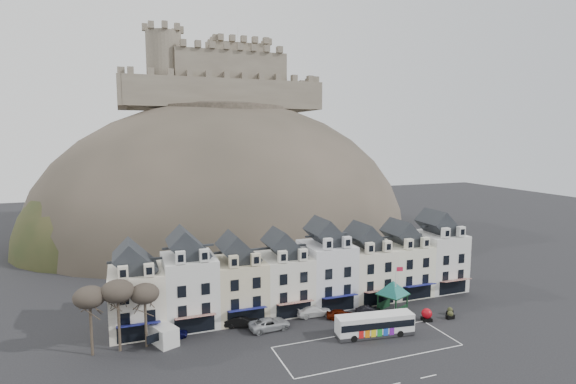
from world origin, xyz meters
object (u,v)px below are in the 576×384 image
object	(u,v)px
car_navy	(171,332)
car_white	(314,311)
bus_shelter	(393,288)
car_charcoal	(369,311)
red_buoy	(427,314)
car_black	(242,321)
bus	(375,324)
car_maroon	(341,314)
flagpole	(396,286)
white_van	(161,333)
car_silver	(270,324)

from	to	relation	value
car_navy	car_white	world-z (taller)	car_white
car_navy	car_white	xyz separation A→B (m)	(19.60, 0.00, 0.04)
bus_shelter	car_white	bearing A→B (deg)	143.21
car_navy	car_charcoal	bearing A→B (deg)	-84.09
red_buoy	car_black	world-z (taller)	red_buoy
red_buoy	car_charcoal	xyz separation A→B (m)	(-6.38, 4.51, -0.28)
bus	car_maroon	size ratio (longest dim) A/B	2.62
flagpole	car_navy	bearing A→B (deg)	173.86
red_buoy	car_navy	distance (m)	34.18
bus_shelter	white_van	xyz separation A→B (m)	(-32.07, 1.73, -2.43)
car_navy	car_black	size ratio (longest dim) A/B	0.90
car_navy	car_maroon	world-z (taller)	car_navy
red_buoy	bus_shelter	bearing A→B (deg)	120.86
flagpole	car_silver	world-z (taller)	flagpole
car_black	car_silver	world-z (taller)	car_black
car_navy	car_black	world-z (taller)	car_black
bus_shelter	red_buoy	world-z (taller)	bus_shelter
car_black	car_charcoal	xyz separation A→B (m)	(17.87, -2.50, -0.15)
flagpole	car_black	distance (m)	22.21
car_navy	car_maroon	bearing A→B (deg)	-84.60
flagpole	car_navy	xyz separation A→B (m)	(-30.91, 3.33, -3.32)
car_black	car_maroon	world-z (taller)	car_black
red_buoy	car_charcoal	bearing A→B (deg)	144.74
car_maroon	car_charcoal	xyz separation A→B (m)	(4.40, -0.21, -0.05)
bus	car_navy	size ratio (longest dim) A/B	2.46
red_buoy	car_white	distance (m)	15.53
white_van	car_black	xyz separation A→B (m)	(10.43, 0.91, -0.40)
car_silver	car_maroon	bearing A→B (deg)	-95.30
white_van	car_navy	xyz separation A→B (m)	(1.23, 0.91, -0.45)
car_maroon	car_black	bearing A→B (deg)	101.94
bus_shelter	car_white	size ratio (longest dim) A/B	1.29
bus	white_van	xyz separation A→B (m)	(-25.54, 7.62, -0.40)
car_silver	car_white	size ratio (longest dim) A/B	1.04
bus	car_white	world-z (taller)	bus
car_white	bus	bearing A→B (deg)	-149.75
car_maroon	car_silver	bearing A→B (deg)	110.51
car_navy	car_silver	world-z (taller)	car_silver
car_silver	car_charcoal	world-z (taller)	car_silver
car_navy	car_maroon	distance (m)	22.79
white_van	car_white	size ratio (longest dim) A/B	1.07
car_maroon	car_charcoal	bearing A→B (deg)	-71.07
red_buoy	car_black	size ratio (longest dim) A/B	0.38
red_buoy	flagpole	size ratio (longest dim) A/B	0.25
white_van	bus	bearing A→B (deg)	-39.64
bus_shelter	flagpole	size ratio (longest dim) A/B	0.95
car_white	car_silver	bearing A→B (deg)	107.58
bus	flagpole	bearing A→B (deg)	45.65
flagpole	bus_shelter	bearing A→B (deg)	96.04
car_black	white_van	bearing A→B (deg)	113.86
car_navy	car_charcoal	size ratio (longest dim) A/B	1.11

